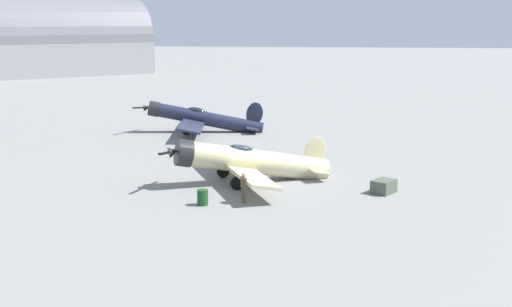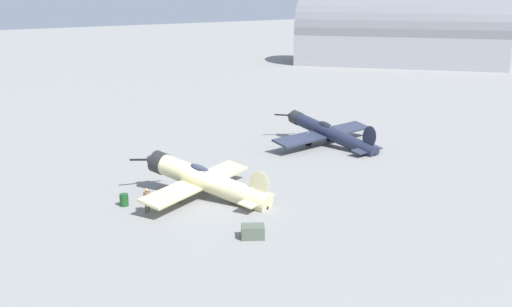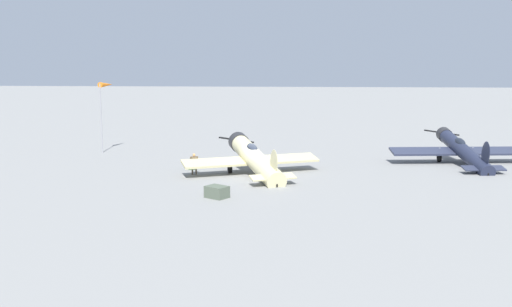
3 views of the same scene
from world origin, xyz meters
name	(u,v)px [view 2 (image 2 of 3)]	position (x,y,z in m)	size (l,w,h in m)	color
ground_plane	(211,199)	(0.00, 0.00, 0.00)	(400.00, 400.00, 0.00)	gray
airplane_foreground	(205,180)	(-0.21, 0.47, 1.32)	(11.09, 9.98, 3.39)	beige
airplane_mid_apron	(329,133)	(17.73, 7.17, 1.25)	(12.43, 11.41, 3.25)	#1E2338
ground_crew_mechanic	(147,198)	(-5.02, 0.05, 1.04)	(0.62, 0.41, 1.72)	brown
equipment_crate	(253,232)	(-1.84, -7.83, 0.39)	(1.76, 1.65, 0.79)	#4C5647
fuel_drum	(124,200)	(-5.72, 2.25, 0.44)	(0.64, 0.64, 0.87)	#19471E
distant_hangar	(401,39)	(73.73, 49.17, 5.00)	(36.49, 40.20, 15.47)	#939399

